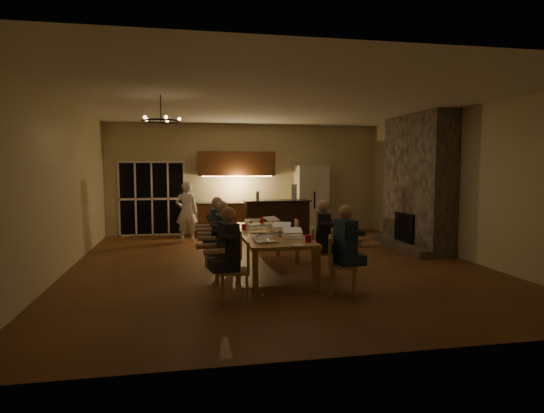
{
  "coord_description": "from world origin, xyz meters",
  "views": [
    {
      "loc": [
        -1.8,
        -8.81,
        1.96
      ],
      "look_at": [
        -0.03,
        0.3,
        1.15
      ],
      "focal_mm": 30.0,
      "sensor_mm": 36.0,
      "label": 1
    }
  ],
  "objects": [
    {
      "name": "mug_back",
      "position": [
        -0.56,
        0.22,
        0.8
      ],
      "size": [
        0.08,
        0.08,
        0.1
      ],
      "primitive_type": "cylinder",
      "color": "white",
      "rests_on": "dining_table"
    },
    {
      "name": "can_cola",
      "position": [
        -0.39,
        0.84,
        0.81
      ],
      "size": [
        0.06,
        0.06,
        0.12
      ],
      "primitive_type": "cylinder",
      "color": "#3F0F0C",
      "rests_on": "dining_table"
    },
    {
      "name": "laptop_f",
      "position": [
        0.05,
        0.39,
        0.86
      ],
      "size": [
        0.42,
        0.4,
        0.23
      ],
      "primitive_type": null,
      "rotation": [
        0.0,
        0.0,
        0.52
      ],
      "color": "silver",
      "rests_on": "dining_table"
    },
    {
      "name": "right_wall",
      "position": [
        4.02,
        0.0,
        1.6
      ],
      "size": [
        0.04,
        9.0,
        3.2
      ],
      "primitive_type": "cube",
      "color": "#C5B88B",
      "rests_on": "ground"
    },
    {
      "name": "dining_table",
      "position": [
        -0.27,
        -0.61,
        0.38
      ],
      "size": [
        1.1,
        3.15,
        0.75
      ],
      "primitive_type": "cube",
      "color": "#AA7544",
      "rests_on": "ground"
    },
    {
      "name": "refrigerator",
      "position": [
        1.9,
        4.15,
        1.0
      ],
      "size": [
        0.9,
        0.68,
        2.0
      ],
      "primitive_type": "cube",
      "color": "#EBE4C5",
      "rests_on": "ground"
    },
    {
      "name": "laptop_a",
      "position": [
        -0.52,
        -1.68,
        0.86
      ],
      "size": [
        0.35,
        0.32,
        0.23
      ],
      "primitive_type": null,
      "rotation": [
        0.0,
        0.0,
        3.26
      ],
      "color": "silver",
      "rests_on": "dining_table"
    },
    {
      "name": "standing_person",
      "position": [
        -1.74,
        3.25,
        0.79
      ],
      "size": [
        0.58,
        0.38,
        1.57
      ],
      "primitive_type": "imported",
      "rotation": [
        0.0,
        0.0,
        3.14
      ],
      "color": "white",
      "rests_on": "ground"
    },
    {
      "name": "ceiling",
      "position": [
        0.0,
        0.0,
        3.22
      ],
      "size": [
        8.0,
        9.0,
        0.04
      ],
      "primitive_type": "cube",
      "color": "white",
      "rests_on": "back_wall"
    },
    {
      "name": "french_doors",
      "position": [
        -2.7,
        4.47,
        1.05
      ],
      "size": [
        1.86,
        0.08,
        2.1
      ],
      "primitive_type": "cube",
      "color": "black",
      "rests_on": "ground"
    },
    {
      "name": "mug_mid",
      "position": [
        -0.15,
        -0.05,
        0.8
      ],
      "size": [
        0.09,
        0.09,
        0.1
      ],
      "primitive_type": "cylinder",
      "color": "white",
      "rests_on": "dining_table"
    },
    {
      "name": "person_left_near",
      "position": [
        -1.18,
        -2.24,
        0.69
      ],
      "size": [
        0.7,
        0.7,
        1.38
      ],
      "primitive_type": null,
      "rotation": [
        0.0,
        0.0,
        -1.38
      ],
      "color": "#22262C",
      "rests_on": "ground"
    },
    {
      "name": "plate_far",
      "position": [
        0.13,
        0.18,
        0.76
      ],
      "size": [
        0.24,
        0.24,
        0.02
      ],
      "primitive_type": "cylinder",
      "color": "white",
      "rests_on": "dining_table"
    },
    {
      "name": "chair_right_far",
      "position": [
        0.62,
        -0.01,
        0.45
      ],
      "size": [
        0.49,
        0.49,
        0.89
      ],
      "primitive_type": null,
      "rotation": [
        0.0,
        0.0,
        1.45
      ],
      "color": "#AC8056",
      "rests_on": "ground"
    },
    {
      "name": "laptop_e",
      "position": [
        -0.43,
        0.46,
        0.86
      ],
      "size": [
        0.33,
        0.3,
        0.23
      ],
      "primitive_type": null,
      "rotation": [
        0.0,
        0.0,
        3.09
      ],
      "color": "silver",
      "rests_on": "dining_table"
    },
    {
      "name": "kitchenette",
      "position": [
        -0.3,
        4.2,
        1.2
      ],
      "size": [
        2.24,
        0.68,
        2.4
      ],
      "primitive_type": null,
      "color": "brown",
      "rests_on": "ground"
    },
    {
      "name": "plate_left",
      "position": [
        -0.56,
        -1.44,
        0.76
      ],
      "size": [
        0.28,
        0.28,
        0.02
      ],
      "primitive_type": "cylinder",
      "color": "white",
      "rests_on": "dining_table"
    },
    {
      "name": "can_silver",
      "position": [
        -0.19,
        -1.23,
        0.81
      ],
      "size": [
        0.06,
        0.06,
        0.12
      ],
      "primitive_type": "cylinder",
      "color": "#B2B2B7",
      "rests_on": "dining_table"
    },
    {
      "name": "person_right_mid",
      "position": [
        0.61,
        -1.15,
        0.69
      ],
      "size": [
        0.71,
        0.71,
        1.38
      ],
      "primitive_type": null,
      "rotation": [
        0.0,
        0.0,
        1.36
      ],
      "color": "#22262C",
      "rests_on": "ground"
    },
    {
      "name": "person_right_near",
      "position": [
        0.63,
        -2.23,
        0.69
      ],
      "size": [
        0.64,
        0.64,
        1.38
      ],
      "primitive_type": null,
      "rotation": [
        0.0,
        0.0,
        1.65
      ],
      "color": "#1D3249",
      "rests_on": "ground"
    },
    {
      "name": "redcup_mid",
      "position": [
        -0.68,
        -0.21,
        0.81
      ],
      "size": [
        0.09,
        0.09,
        0.12
      ],
      "primitive_type": "cylinder",
      "color": "red",
      "rests_on": "dining_table"
    },
    {
      "name": "notepad",
      "position": [
        -0.09,
        -2.1,
        0.76
      ],
      "size": [
        0.16,
        0.22,
        0.01
      ],
      "primitive_type": "cube",
      "rotation": [
        0.0,
        0.0,
        -0.04
      ],
      "color": "white",
      "rests_on": "dining_table"
    },
    {
      "name": "redcup_far",
      "position": [
        -0.17,
        0.73,
        0.81
      ],
      "size": [
        0.08,
        0.08,
        0.12
      ],
      "primitive_type": "cylinder",
      "color": "red",
      "rests_on": "dining_table"
    },
    {
      "name": "bar_blender",
      "position": [
        1.08,
        2.93,
        1.29
      ],
      "size": [
        0.17,
        0.17,
        0.42
      ],
      "primitive_type": "cube",
      "rotation": [
        0.0,
        0.0,
        -0.33
      ],
      "color": "silver",
      "rests_on": "bar_island"
    },
    {
      "name": "plate_near",
      "position": [
        0.09,
        -1.18,
        0.76
      ],
      "size": [
        0.22,
        0.22,
        0.02
      ],
      "primitive_type": "cylinder",
      "color": "white",
      "rests_on": "dining_table"
    },
    {
      "name": "fireplace",
      "position": [
        3.7,
        1.2,
        1.6
      ],
      "size": [
        0.58,
        2.5,
        3.2
      ],
      "primitive_type": "cube",
      "color": "#766B5D",
      "rests_on": "ground"
    },
    {
      "name": "laptop_b",
      "position": [
        0.01,
        -1.41,
        0.86
      ],
      "size": [
        0.34,
        0.3,
        0.23
      ],
      "primitive_type": null,
      "rotation": [
        0.0,
        0.0,
        -0.08
      ],
      "color": "silver",
      "rests_on": "dining_table"
    },
    {
      "name": "redcup_near",
      "position": [
        0.15,
        -1.84,
        0.81
      ],
      "size": [
        0.1,
        0.1,
        0.12
      ],
      "primitive_type": "cylinder",
      "color": "red",
      "rests_on": "dining_table"
    },
    {
      "name": "left_wall",
      "position": [
        -4.02,
        0.0,
        1.6
      ],
      "size": [
        0.04,
        9.0,
        3.2
      ],
      "primitive_type": "cube",
      "color": "#C5B88B",
      "rests_on": "ground"
    },
    {
      "name": "mug_front",
      "position": [
        -0.28,
        -1.04,
        0.8
      ],
      "size": [
        0.08,
        0.08,
        0.1
      ],
      "primitive_type": "cylinder",
      "color": "white",
      "rests_on": "dining_table"
    },
    {
      "name": "chair_right_mid",
      "position": [
        0.63,
        -1.12,
        0.45
      ],
      "size": [
        0.53,
        0.53,
        0.89
      ],
      "primitive_type": null,
      "rotation": [
        0.0,
        0.0,
        1.35
      ],
      "color": "#AC8056",
      "rests_on": "ground"
    },
    {
      "name": "bar_island",
      "position": [
        0.61,
        2.98,
        0.54
      ],
      "size": [
        1.76,
        0.69,
        1.08
      ],
      "primitive_type": "cube",
      "rotation": [
        0.0,
        0.0,
        0.01
      ],
      "color": "black",
      "rests_on": "ground"
    },
    {
      "name": "laptop_c",
      "position": [
        -0.48,
        -0.61,
        0.86
      ],
      "size": [
        0.34,
        0.31,
        0.23
      ],
      "primitive_type": null,
      "rotation": [
        0.0,
        0.0,
        3.05
      ],
      "color": "silver",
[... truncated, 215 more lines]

